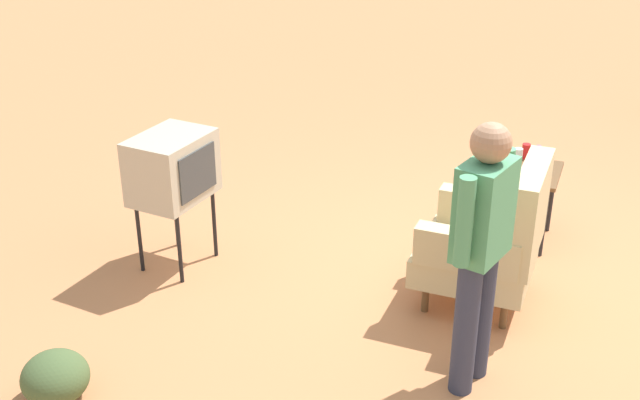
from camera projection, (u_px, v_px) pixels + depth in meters
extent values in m
plane|color=#C17A4C|center=(484.00, 289.00, 5.69)|extent=(60.00, 60.00, 0.00)
cylinder|color=brown|center=(444.00, 261.00, 5.84)|extent=(0.05, 0.05, 0.22)
cylinder|color=brown|center=(425.00, 297.00, 5.40)|extent=(0.05, 0.05, 0.22)
cylinder|color=brown|center=(517.00, 275.00, 5.66)|extent=(0.05, 0.05, 0.22)
cylinder|color=brown|center=(504.00, 313.00, 5.21)|extent=(0.05, 0.05, 0.22)
cube|color=#CCB784|center=(475.00, 259.00, 5.44)|extent=(0.77, 0.77, 0.20)
cube|color=#CCB784|center=(529.00, 212.00, 5.15)|extent=(0.76, 0.17, 0.64)
cube|color=#CCB784|center=(487.00, 210.00, 5.61)|extent=(0.15, 0.69, 0.26)
cube|color=#CCB784|center=(467.00, 251.00, 5.07)|extent=(0.15, 0.69, 0.26)
cylinder|color=black|center=(495.00, 190.00, 6.54)|extent=(0.04, 0.04, 0.57)
cylinder|color=black|center=(485.00, 213.00, 6.16)|extent=(0.04, 0.04, 0.57)
cylinder|color=black|center=(551.00, 199.00, 6.39)|extent=(0.04, 0.04, 0.57)
cylinder|color=black|center=(544.00, 223.00, 6.01)|extent=(0.04, 0.04, 0.57)
cube|color=brown|center=(523.00, 171.00, 6.15)|extent=(0.56, 0.56, 0.03)
cylinder|color=black|center=(179.00, 249.00, 5.67)|extent=(0.03, 0.03, 0.55)
cylinder|color=black|center=(214.00, 224.00, 6.02)|extent=(0.03, 0.03, 0.55)
cylinder|color=black|center=(140.00, 238.00, 5.81)|extent=(0.03, 0.03, 0.55)
cylinder|color=black|center=(176.00, 214.00, 6.17)|extent=(0.03, 0.03, 0.55)
cube|color=#BCB299|center=(172.00, 167.00, 5.69)|extent=(0.64, 0.50, 0.48)
cube|color=#383D3F|center=(198.00, 173.00, 5.60)|extent=(0.42, 0.05, 0.34)
cylinder|color=#2D3347|center=(481.00, 313.00, 4.65)|extent=(0.14, 0.14, 0.86)
cylinder|color=#2D3347|center=(465.00, 328.00, 4.51)|extent=(0.14, 0.14, 0.86)
cube|color=#4C9366|center=(484.00, 210.00, 4.27)|extent=(0.40, 0.30, 0.56)
cylinder|color=#4C9366|center=(503.00, 190.00, 4.44)|extent=(0.09, 0.09, 0.50)
cylinder|color=#4C9366|center=(465.00, 222.00, 4.08)|extent=(0.09, 0.09, 0.50)
sphere|color=#A37556|center=(491.00, 143.00, 4.10)|extent=(0.22, 0.22, 0.22)
cylinder|color=silver|center=(518.00, 161.00, 6.04)|extent=(0.06, 0.06, 0.20)
cylinder|color=red|center=(526.00, 151.00, 6.32)|extent=(0.07, 0.07, 0.12)
cylinder|color=silver|center=(534.00, 168.00, 5.93)|extent=(0.09, 0.09, 0.18)
sphere|color=yellow|center=(536.00, 151.00, 5.87)|extent=(0.07, 0.07, 0.07)
sphere|color=#E04C66|center=(538.00, 149.00, 5.90)|extent=(0.07, 0.07, 0.07)
sphere|color=orange|center=(534.00, 152.00, 5.85)|extent=(0.07, 0.07, 0.07)
ellipsoid|color=#475B33|center=(55.00, 377.00, 4.55)|extent=(0.39, 0.39, 0.30)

